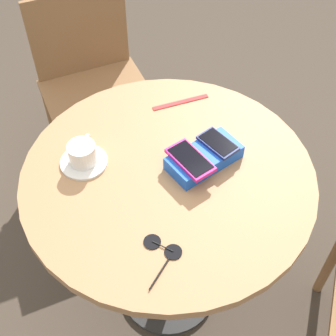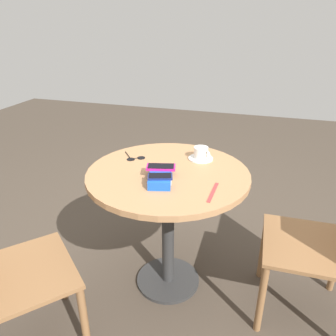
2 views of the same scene
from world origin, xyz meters
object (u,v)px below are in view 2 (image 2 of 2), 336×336
Objects in this scene: lanyard_strap at (213,192)px; saucer at (201,158)px; phone_navy at (160,176)px; chair_far_side at (324,246)px; sunglasses at (135,158)px; phone_box at (160,177)px; phone_magenta at (161,167)px; coffee_cup at (201,152)px; round_table at (168,194)px.

saucer is at bearing 19.81° from lanyard_strap.
phone_navy is 0.94× the size of saucer.
chair_far_side reaches higher than lanyard_strap.
lanyard_strap is 1.33× the size of sunglasses.
phone_navy is at bearing -163.90° from phone_box.
coffee_cup is at bearing -29.23° from phone_magenta.
sunglasses is (-0.10, 0.36, -0.00)m from saucer.
chair_far_side reaches higher than round_table.
phone_navy is 0.26m from lanyard_strap.
chair_far_side reaches higher than phone_box.
phone_navy is (-0.16, -0.01, 0.18)m from round_table.
round_table is 0.83m from chair_far_side.
phone_box is 0.27m from lanyard_strap.
coffee_cup is (-0.00, -0.00, 0.04)m from saucer.
round_table is 5.39× the size of phone_magenta.
phone_box is 1.70× the size of saucer.
coffee_cup is at bearing -123.25° from saucer.
phone_navy is at bearing -176.73° from round_table.
phone_box reaches higher than saucer.
phone_magenta is at bearing 94.69° from chair_far_side.
phone_magenta is at bearing 151.22° from saucer.
lanyard_strap is at bearing -108.86° from phone_magenta.
coffee_cup is (0.27, -0.15, -0.01)m from phone_magenta.
phone_navy is at bearing 161.69° from coffee_cup.
lanyard_strap is at bearing -99.53° from phone_box.
round_table is 3.61× the size of phone_box.
phone_magenta is 0.82× the size of lanyard_strap.
lanyard_strap is at bearing -118.62° from sunglasses.
phone_box is 0.88m from chair_far_side.
coffee_cup reaches higher than round_table.
sunglasses is at bearing 63.90° from round_table.
phone_navy is 0.16× the size of chair_far_side.
chair_far_side is at bearing -106.56° from coffee_cup.
sunglasses is at bearing 84.28° from chair_far_side.
chair_far_side is at bearing -95.72° from sunglasses.
phone_magenta is at bearing 15.28° from phone_box.
phone_magenta is 1.14× the size of saucer.
lanyard_strap is 0.23× the size of chair_far_side.
sunglasses is at bearing 61.38° from lanyard_strap.
phone_box is 2.30× the size of coffee_cup.
sunglasses reaches higher than round_table.
phone_box is at bearing 156.89° from coffee_cup.
saucer reaches higher than sunglasses.
phone_box is 1.49× the size of phone_magenta.
phone_box is at bearing 177.34° from round_table.
chair_far_side is at bearing -89.41° from round_table.
phone_magenta is at bearing 15.69° from phone_navy.
round_table is 0.33m from lanyard_strap.
saucer reaches higher than lanyard_strap.
saucer is at bearing -28.78° from phone_magenta.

